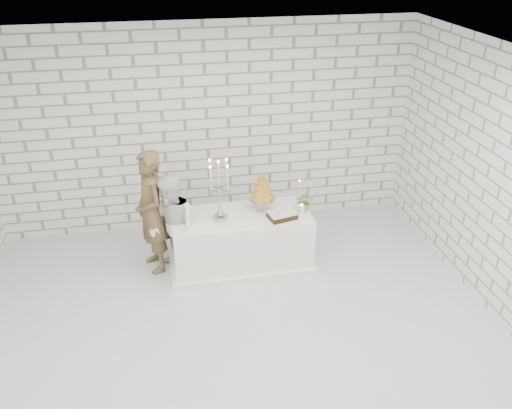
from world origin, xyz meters
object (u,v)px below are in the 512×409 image
object	(u,v)px
bride	(173,228)
croquembouche	(262,192)
groom	(151,212)
cake_table	(241,240)
candelabra	(219,191)

from	to	relation	value
bride	croquembouche	world-z (taller)	bride
groom	cake_table	bearing A→B (deg)	65.30
croquembouche	cake_table	bearing A→B (deg)	-162.16
groom	bride	distance (m)	0.35
candelabra	cake_table	bearing A→B (deg)	11.88
cake_table	bride	xyz separation A→B (m)	(-0.89, -0.06, 0.33)
cake_table	candelabra	distance (m)	0.84
bride	croquembouche	xyz separation A→B (m)	(1.19, 0.16, 0.31)
cake_table	groom	size ratio (longest dim) A/B	1.08
groom	candelabra	size ratio (longest dim) A/B	2.03
bride	groom	bearing A→B (deg)	-151.94
bride	candelabra	bearing A→B (deg)	68.64
groom	bride	bearing A→B (deg)	32.42
cake_table	groom	world-z (taller)	groom
groom	bride	xyz separation A→B (m)	(0.25, -0.21, -0.13)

